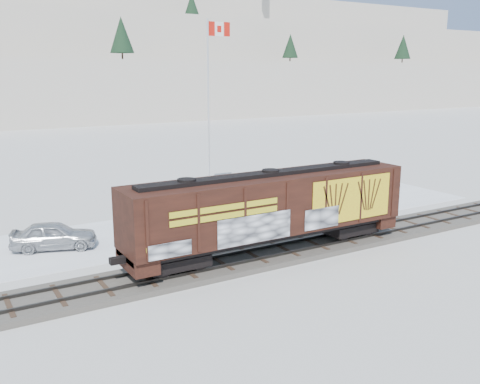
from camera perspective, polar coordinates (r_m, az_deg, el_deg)
ground at (r=29.44m, az=4.80°, el=-6.61°), size 500.00×500.00×0.00m
rail_track at (r=29.40m, az=4.81°, el=-6.35°), size 50.00×3.40×0.43m
parking_strip at (r=35.51m, az=-2.26°, el=-3.17°), size 40.00×8.00×0.03m
hopper_railcar at (r=28.08m, az=3.25°, el=-1.59°), size 15.96×3.06×4.25m
flagpole at (r=39.89m, az=-3.22°, el=6.04°), size 2.30×0.90×13.42m
car_silver at (r=31.63m, az=-19.25°, el=-4.38°), size 4.96×3.25×1.57m
car_white at (r=38.25m, az=5.04°, el=-0.99°), size 4.30×2.53×1.34m
car_dark at (r=40.10m, az=7.36°, el=-0.29°), size 5.49×3.21×1.49m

